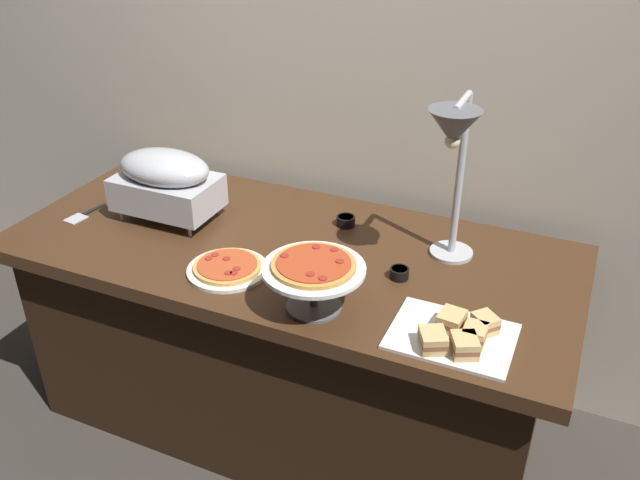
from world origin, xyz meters
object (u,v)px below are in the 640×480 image
Objects in this scene: chafing_dish at (166,181)px; heat_lamp at (454,144)px; serving_spatula at (85,214)px; sauce_cup_far at (399,273)px; pizza_plate_front at (227,268)px; pizza_plate_center at (314,271)px; sandwich_platter at (456,335)px; sauce_cup_near at (346,220)px.

chafing_dish is 0.65× the size of heat_lamp.
sauce_cup_far is at bearing 3.04° from serving_spatula.
pizza_plate_front is 0.53m from sauce_cup_far.
pizza_plate_center is at bearing -10.57° from serving_spatula.
sandwich_platter is 1.91× the size of serving_spatula.
pizza_plate_front is 1.47× the size of serving_spatula.
pizza_plate_center reaches higher than sandwich_platter.
sauce_cup_near reaches higher than pizza_plate_front.
pizza_plate_front is 0.35m from pizza_plate_center.
sauce_cup_near is (0.22, 0.43, 0.01)m from pizza_plate_front.
chafing_dish is at bearing 148.30° from pizza_plate_front.
heat_lamp reaches higher than sauce_cup_near.
heat_lamp reaches higher than sauce_cup_far.
chafing_dish reaches higher than sandwich_platter.
heat_lamp reaches higher than chafing_dish.
heat_lamp is 0.53m from sandwich_platter.
sandwich_platter is at bearing -45.13° from sauce_cup_far.
pizza_plate_center is 0.89× the size of sandwich_platter.
chafing_dish is 5.43× the size of sauce_cup_near.
heat_lamp is at bearing 49.02° from pizza_plate_center.
pizza_plate_center reaches higher than sauce_cup_near.
heat_lamp is 8.30× the size of sauce_cup_near.
heat_lamp reaches higher than pizza_plate_center.
sauce_cup_near is at bearing 138.09° from sauce_cup_far.
heat_lamp is 1.66× the size of sandwich_platter.
heat_lamp is at bearing -23.58° from sauce_cup_near.
chafing_dish is at bearing 156.99° from pizza_plate_center.
pizza_plate_center is at bearing -11.35° from pizza_plate_front.
chafing_dish is at bearing -161.70° from sauce_cup_near.
pizza_plate_center is 1.70× the size of serving_spatula.
heat_lamp is 0.78m from pizza_plate_front.
sauce_cup_far is at bearing -143.94° from heat_lamp.
chafing_dish is 0.77m from pizza_plate_center.
pizza_plate_center is at bearing -78.31° from sauce_cup_near.
chafing_dish reaches higher than sauce_cup_far.
serving_spatula is (-1.41, 0.17, -0.02)m from sandwich_platter.
sandwich_platter is at bearing 1.62° from pizza_plate_center.
serving_spatula is (-1.17, -0.06, -0.02)m from sauce_cup_far.
heat_lamp is at bearing 6.34° from serving_spatula.
sandwich_platter is at bearing -7.06° from serving_spatula.
heat_lamp is at bearing 36.06° from sauce_cup_far.
pizza_plate_front is at bearing -159.96° from sauce_cup_far.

